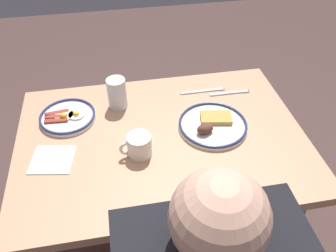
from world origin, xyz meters
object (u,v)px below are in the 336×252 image
Objects in this scene: drinking_glass at (117,95)px; fork_far at (230,93)px; paper_napkin at (53,160)px; fork_near at (203,91)px; coffee_mug at (139,145)px; plate_center_pancakes at (67,117)px; plate_near_main at (212,125)px.

drinking_glass reaches higher than fork_far.
fork_far is at bearing -160.33° from paper_napkin.
fork_near reaches higher than paper_napkin.
paper_napkin is at bearing 46.44° from drinking_glass.
fork_near is (-0.65, -0.31, 0.00)m from paper_napkin.
coffee_mug is 0.30m from drinking_glass.
coffee_mug is 0.59× the size of fork_near.
paper_napkin is at bearing 25.50° from fork_near.
plate_center_pancakes is 0.23m from paper_napkin.
fork_near is at bearing -96.54° from plate_near_main.
fork_near is 0.12m from fork_far.
drinking_glass is 0.39m from fork_near.
plate_near_main is at bearing -174.06° from paper_napkin.
fork_far is at bearing 162.85° from fork_near.
plate_center_pancakes is 1.90× the size of coffee_mug.
fork_near is (-0.03, -0.24, -0.01)m from plate_near_main.
paper_napkin is 0.81m from fork_far.
drinking_glass is 0.66× the size of fork_near.
plate_near_main is 2.29× the size of coffee_mug.
fork_far is (-0.14, -0.21, -0.01)m from plate_near_main.
paper_napkin is at bearing 77.99° from plate_center_pancakes.
fork_near is (-0.39, -0.03, -0.06)m from drinking_glass.
paper_napkin is (0.05, 0.22, -0.01)m from plate_center_pancakes.
drinking_glass is at bearing -0.11° from fork_far.
coffee_mug is at bearing 45.29° from fork_near.
paper_napkin is (0.62, 0.06, -0.01)m from plate_near_main.
paper_napkin is (0.26, 0.27, -0.06)m from drinking_glass.
drinking_glass reaches higher than fork_near.
drinking_glass is at bearing -133.56° from paper_napkin.
coffee_mug is 0.80× the size of paper_napkin.
drinking_glass is (-0.21, -0.05, 0.05)m from plate_center_pancakes.
plate_near_main is at bearing -163.29° from coffee_mug.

